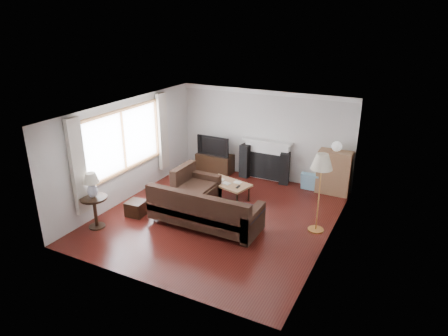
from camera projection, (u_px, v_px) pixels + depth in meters
The scene contains 17 objects.
room at pixel (218, 166), 8.80m from camera, with size 5.10×5.60×2.54m.
window at pixel (124, 141), 9.57m from camera, with size 0.12×2.74×1.54m, color brown.
curtain_near at pixel (78, 167), 8.33m from camera, with size 0.10×0.35×2.10m, color beige.
curtain_far at pixel (163, 131), 10.86m from camera, with size 0.10×0.35×2.10m, color beige.
fireplace at pixel (267, 160), 11.17m from camera, with size 1.40×0.26×1.15m, color white.
tv_stand at pixel (215, 163), 11.81m from camera, with size 1.08×0.48×0.54m, color black.
television at pixel (215, 145), 11.61m from camera, with size 1.00×0.13×0.58m, color black.
speaker_left at pixel (246, 161), 11.39m from camera, with size 0.27×0.32×0.96m, color black.
speaker_right at pixel (285, 168), 10.91m from camera, with size 0.25×0.30×0.89m, color black.
bookshelf at pixel (334, 172), 10.27m from camera, with size 0.84×0.40×1.15m, color #8B6140.
globe_lamp at pixel (337, 146), 10.02m from camera, with size 0.25×0.25×0.25m, color white.
sectional_sofa at pixel (205, 208), 8.68m from camera, with size 2.66×1.95×0.86m, color black.
coffee_table at pixel (228, 190), 10.07m from camera, with size 1.14×0.62×0.44m, color #946B46.
footstool at pixel (136, 208), 9.26m from camera, with size 0.40×0.40×0.34m, color black.
floor_lamp at pixel (319, 194), 8.34m from camera, with size 0.45×0.45×1.75m, color #CD9147.
side_table at pixel (95, 212), 8.66m from camera, with size 0.58×0.58×0.72m, color black.
table_lamp at pixel (92, 185), 8.44m from camera, with size 0.34×0.34×0.55m, color silver.
Camera 1 is at (3.86, -7.27, 4.37)m, focal length 32.00 mm.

